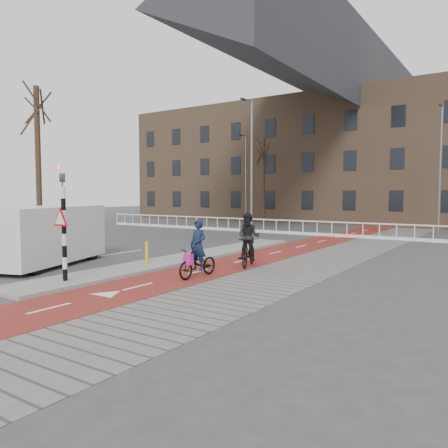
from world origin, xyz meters
The scene contains 16 objects.
ground centered at (0.00, 0.00, 0.00)m, with size 120.00×120.00×0.00m, color #38383A.
bike_lane centered at (1.50, 10.00, 0.01)m, with size 2.50×60.00×0.01m, color maroon.
sidewalk centered at (4.30, 10.00, 0.01)m, with size 3.00×60.00×0.01m, color slate.
curb_island centered at (-0.70, 4.00, 0.06)m, with size 1.80×16.00×0.12m, color gray.
traffic_signal centered at (-0.60, -2.02, 1.99)m, with size 0.80×0.80×3.68m.
bollard centered at (-0.75, 1.73, 0.55)m, with size 0.12×0.12×0.85m, color #EAB60D.
cyclist_near centered at (2.13, 1.14, 0.65)m, with size 0.71×1.85×1.91m.
cyclist_far centered at (2.45, 3.90, 0.85)m, with size 1.08×1.99×2.04m.
van centered at (-4.27, -0.20, 1.20)m, with size 3.76×5.70×2.28m.
railing centered at (-5.00, 17.00, 0.31)m, with size 28.00×0.10×0.99m.
townhouse_row centered at (-3.00, 32.00, 7.81)m, with size 46.00×10.00×15.90m.
tree_left centered at (-11.59, 4.44, 4.38)m, with size 0.31×0.31×8.75m, color #312116.
tree_mid centered at (-7.85, 24.10, 3.82)m, with size 0.24×0.24×7.64m, color #312116.
streetlight_near centered at (-2.12, 12.00, 4.11)m, with size 0.12×0.12×8.22m, color slate.
streetlight_left centered at (-9.54, 23.80, 4.03)m, with size 0.12×0.12×8.06m, color slate.
streetlight_right centered at (6.60, 21.99, 4.30)m, with size 0.12×0.12×8.61m, color slate.
Camera 1 is at (10.79, -10.31, 2.79)m, focal length 35.00 mm.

